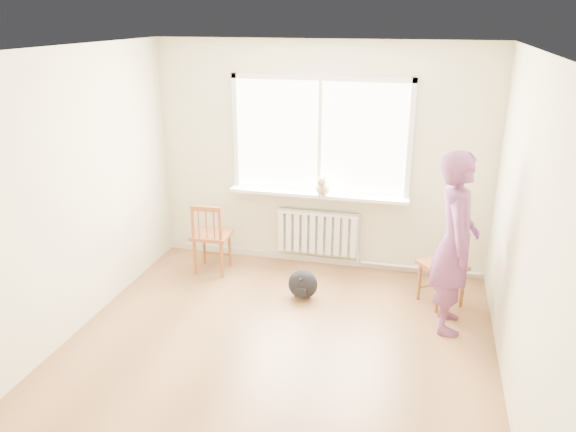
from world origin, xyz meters
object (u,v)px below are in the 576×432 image
Objects in this scene: cat at (323,186)px; person at (455,243)px; chair_left at (211,238)px; backpack at (303,284)px; chair_right at (445,269)px.

person is at bearing -35.62° from cat.
chair_left is 2.71× the size of backpack.
person reaches higher than chair_left.
chair_left is at bearing 162.99° from backpack.
chair_left reaches higher than backpack.
chair_left is 2.07× the size of cat.
chair_right is 1.53m from backpack.
person reaches higher than cat.
chair_left is at bearing -163.68° from cat.
chair_right reaches higher than backpack.
chair_left is 2.71m from chair_right.
cat is at bearing 85.47° from backpack.
cat reaches higher than backpack.
chair_right is at bearing 7.84° from backpack.
person is 5.54× the size of backpack.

